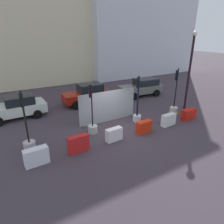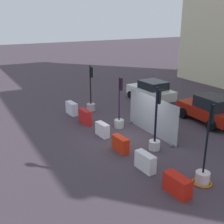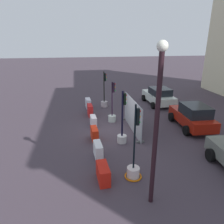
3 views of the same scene
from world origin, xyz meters
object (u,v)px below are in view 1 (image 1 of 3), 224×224
at_px(construction_barrier_2, 114,134).
at_px(construction_barrier_3, 144,127).
at_px(traffic_light_3, 174,107).
at_px(construction_barrier_5, 189,114).
at_px(traffic_light_2, 137,112).
at_px(construction_barrier_0, 36,157).
at_px(traffic_light_1, 92,123).
at_px(car_grey_saloon, 142,87).
at_px(car_red_compact, 87,94).
at_px(construction_barrier_1, 78,144).
at_px(traffic_light_0, 29,140).
at_px(construction_barrier_4, 168,120).
at_px(street_lamp_post, 190,66).
at_px(car_white_van, 17,107).

relative_size(construction_barrier_2, construction_barrier_3, 0.95).
distance_m(traffic_light_3, construction_barrier_5, 1.41).
height_order(traffic_light_2, construction_barrier_0, traffic_light_2).
distance_m(traffic_light_1, traffic_light_2, 3.47).
xyz_separation_m(car_grey_saloon, car_red_compact, (-5.74, 0.43, 0.02)).
xyz_separation_m(construction_barrier_1, construction_barrier_2, (2.22, 0.08, -0.08)).
bearing_deg(traffic_light_2, construction_barrier_3, -112.49).
bearing_deg(traffic_light_0, construction_barrier_5, -7.99).
relative_size(traffic_light_1, construction_barrier_0, 2.71).
relative_size(construction_barrier_2, construction_barrier_4, 0.94).
bearing_deg(construction_barrier_4, traffic_light_2, 131.28).
bearing_deg(traffic_light_2, car_grey_saloon, 48.76).
distance_m(construction_barrier_0, construction_barrier_1, 2.11).
height_order(traffic_light_0, construction_barrier_3, traffic_light_0).
bearing_deg(street_lamp_post, traffic_light_2, -179.29).
xyz_separation_m(car_white_van, car_red_compact, (5.77, 0.22, 0.06)).
xyz_separation_m(traffic_light_0, construction_barrier_2, (4.41, -1.40, -0.24)).
xyz_separation_m(traffic_light_2, construction_barrier_4, (1.43, -1.63, -0.33)).
height_order(traffic_light_2, car_red_compact, traffic_light_2).
xyz_separation_m(construction_barrier_0, construction_barrier_2, (4.34, 0.11, -0.05)).
relative_size(construction_barrier_0, construction_barrier_1, 1.01).
xyz_separation_m(traffic_light_2, car_red_compact, (-1.39, 5.39, 0.14)).
bearing_deg(street_lamp_post, construction_barrier_5, -132.78).
relative_size(traffic_light_1, traffic_light_3, 0.88).
bearing_deg(construction_barrier_1, construction_barrier_2, 1.99).
bearing_deg(traffic_light_0, traffic_light_3, -0.51).
bearing_deg(traffic_light_2, car_white_van, 144.19).
bearing_deg(construction_barrier_2, construction_barrier_1, -178.01).
distance_m(construction_barrier_3, construction_barrier_5, 4.13).
bearing_deg(car_white_van, construction_barrier_0, -89.93).
bearing_deg(construction_barrier_5, traffic_light_1, 166.96).
distance_m(construction_barrier_5, street_lamp_post, 3.86).
height_order(traffic_light_3, construction_barrier_1, traffic_light_3).
bearing_deg(car_grey_saloon, construction_barrier_2, -137.90).
relative_size(traffic_light_0, street_lamp_post, 0.54).
bearing_deg(traffic_light_2, construction_barrier_2, -151.72).
height_order(construction_barrier_3, car_white_van, car_white_van).
distance_m(traffic_light_1, construction_barrier_1, 2.23).
bearing_deg(car_white_van, construction_barrier_1, -72.58).
height_order(construction_barrier_2, car_red_compact, car_red_compact).
height_order(traffic_light_0, traffic_light_1, traffic_light_0).
bearing_deg(construction_barrier_4, traffic_light_0, 170.13).
bearing_deg(traffic_light_1, construction_barrier_1, -134.88).
distance_m(construction_barrier_5, car_red_compact, 8.53).
bearing_deg(construction_barrier_5, construction_barrier_4, -179.80).
xyz_separation_m(traffic_light_0, car_red_compact, (5.84, 5.51, 0.25)).
bearing_deg(construction_barrier_3, traffic_light_2, 67.51).
bearing_deg(traffic_light_2, construction_barrier_4, -48.72).
bearing_deg(car_grey_saloon, traffic_light_0, -156.31).
relative_size(construction_barrier_0, construction_barrier_5, 0.99).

